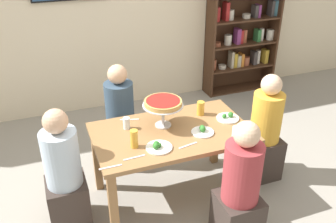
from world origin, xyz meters
TOP-DOWN VIEW (x-y plane):
  - ground_plane at (0.00, 0.00)m, footprint 12.00×12.00m
  - rear_partition at (0.00, 2.20)m, footprint 8.00×0.12m
  - dining_table at (0.00, 0.00)m, footprint 1.41×0.84m
  - bookshelf at (1.89, 2.01)m, footprint 1.13×0.30m
  - diner_far_left at (-0.31, 0.73)m, footprint 0.34×0.34m
  - diner_near_right at (0.31, -0.70)m, footprint 0.34×0.34m
  - diner_head_west at (-0.98, -0.02)m, footprint 0.34×0.34m
  - diner_head_east at (0.99, -0.02)m, footprint 0.34×0.34m
  - deep_dish_pizza_stand at (-0.04, 0.12)m, footprint 0.37×0.37m
  - salad_plate_near_diner at (0.25, -0.12)m, footprint 0.20×0.20m
  - salad_plate_far_diner at (0.58, 0.03)m, footprint 0.21×0.21m
  - salad_plate_spare at (-0.21, -0.22)m, footprint 0.22×0.22m
  - beer_glass_amber_tall at (0.37, 0.20)m, footprint 0.07×0.07m
  - beer_glass_amber_short at (-0.38, -0.13)m, footprint 0.07×0.07m
  - water_glass_clear_near at (0.48, -0.31)m, footprint 0.07×0.07m
  - water_glass_clear_far at (-0.37, 0.19)m, footprint 0.06×0.06m
  - cutlery_fork_near at (-0.63, -0.33)m, footprint 0.18×0.02m
  - cutlery_knife_near at (0.04, -0.27)m, footprint 0.18×0.05m
  - cutlery_fork_far at (-0.43, -0.28)m, footprint 0.18×0.03m
  - cutlery_knife_far at (-0.30, 0.33)m, footprint 0.18×0.07m

SIDE VIEW (x-z plane):
  - ground_plane at x=0.00m, z-range 0.00..0.00m
  - diner_far_left at x=-0.31m, z-range -0.08..1.07m
  - diner_near_right at x=0.31m, z-range -0.08..1.07m
  - diner_head_west at x=-0.98m, z-range -0.08..1.07m
  - diner_head_east at x=0.99m, z-range -0.08..1.07m
  - dining_table at x=0.00m, z-range 0.27..1.01m
  - cutlery_fork_near at x=-0.63m, z-range 0.74..0.74m
  - cutlery_knife_near at x=0.04m, z-range 0.74..0.74m
  - cutlery_fork_far at x=-0.43m, z-range 0.74..0.74m
  - cutlery_knife_far at x=-0.30m, z-range 0.74..0.74m
  - salad_plate_far_diner at x=0.58m, z-range 0.72..0.79m
  - salad_plate_spare at x=-0.21m, z-range 0.73..0.79m
  - salad_plate_near_diner at x=0.25m, z-range 0.73..0.79m
  - water_glass_clear_far at x=-0.37m, z-range 0.74..0.85m
  - water_glass_clear_near at x=0.48m, z-range 0.74..0.86m
  - beer_glass_amber_tall at x=0.37m, z-range 0.74..0.88m
  - beer_glass_amber_short at x=-0.38m, z-range 0.74..0.90m
  - deep_dish_pizza_stand at x=-0.04m, z-range 0.83..1.09m
  - bookshelf at x=1.89m, z-range 0.01..2.22m
  - rear_partition at x=0.00m, z-range 0.00..2.80m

